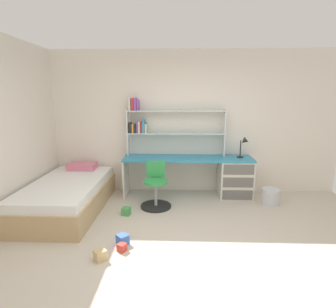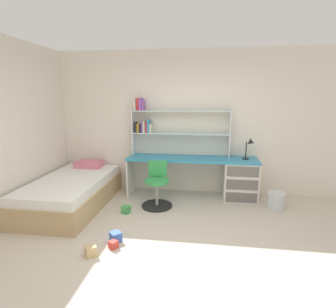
{
  "view_description": "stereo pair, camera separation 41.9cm",
  "coord_description": "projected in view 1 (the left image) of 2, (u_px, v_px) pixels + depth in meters",
  "views": [
    {
      "loc": [
        -0.09,
        -2.83,
        1.85
      ],
      "look_at": [
        -0.24,
        1.29,
        0.96
      ],
      "focal_mm": 28.68,
      "sensor_mm": 36.0,
      "label": 1
    },
    {
      "loc": [
        0.33,
        -2.79,
        1.85
      ],
      "look_at": [
        -0.24,
        1.29,
        0.96
      ],
      "focal_mm": 28.68,
      "sensor_mm": 36.0,
      "label": 2
    }
  ],
  "objects": [
    {
      "name": "bookshelf_hutch",
      "position": [
        161.0,
        123.0,
        4.98
      ],
      "size": [
        1.81,
        0.22,
        1.07
      ],
      "color": "silver",
      "rests_on": "desk"
    },
    {
      "name": "toy_block_blue_2",
      "position": [
        123.0,
        239.0,
        3.41
      ],
      "size": [
        0.18,
        0.18,
        0.13
      ],
      "primitive_type": "cube",
      "rotation": [
        0.0,
        0.0,
        2.37
      ],
      "color": "#3860B7",
      "rests_on": "ground_plane"
    },
    {
      "name": "toy_block_red_0",
      "position": [
        122.0,
        247.0,
        3.26
      ],
      "size": [
        0.13,
        0.13,
        0.09
      ],
      "primitive_type": "cube",
      "rotation": [
        0.0,
        0.0,
        1.04
      ],
      "color": "red",
      "rests_on": "ground_plane"
    },
    {
      "name": "waste_bin",
      "position": [
        270.0,
        196.0,
        4.66
      ],
      "size": [
        0.3,
        0.3,
        0.28
      ],
      "primitive_type": "cylinder",
      "color": "silver",
      "rests_on": "ground_plane"
    },
    {
      "name": "bed_platform",
      "position": [
        68.0,
        196.0,
        4.41
      ],
      "size": [
        1.11,
        2.02,
        0.61
      ],
      "color": "tan",
      "rests_on": "ground_plane"
    },
    {
      "name": "desk_lamp",
      "position": [
        245.0,
        144.0,
        4.85
      ],
      "size": [
        0.2,
        0.17,
        0.38
      ],
      "color": "black",
      "rests_on": "desk"
    },
    {
      "name": "room_shell",
      "position": [
        104.0,
        130.0,
        4.08
      ],
      "size": [
        5.93,
        5.58,
        2.69
      ],
      "color": "silver",
      "rests_on": "ground_plane"
    },
    {
      "name": "ground_plane",
      "position": [
        184.0,
        257.0,
        3.15
      ],
      "size": [
        5.93,
        5.58,
        0.02
      ],
      "primitive_type": "cube",
      "color": "beige"
    },
    {
      "name": "swivel_chair",
      "position": [
        156.0,
        190.0,
        4.54
      ],
      "size": [
        0.52,
        0.52,
        0.76
      ],
      "color": "black",
      "rests_on": "ground_plane"
    },
    {
      "name": "toy_block_green_1",
      "position": [
        126.0,
        211.0,
        4.25
      ],
      "size": [
        0.15,
        0.15,
        0.12
      ],
      "primitive_type": "cube",
      "rotation": [
        0.0,
        0.0,
        1.34
      ],
      "color": "#479E51",
      "rests_on": "ground_plane"
    },
    {
      "name": "toy_block_natural_3",
      "position": [
        100.0,
        255.0,
        3.08
      ],
      "size": [
        0.18,
        0.18,
        0.12
      ],
      "primitive_type": "cube",
      "rotation": [
        0.0,
        0.0,
        2.31
      ],
      "color": "tan",
      "rests_on": "ground_plane"
    },
    {
      "name": "desk",
      "position": [
        222.0,
        175.0,
        4.99
      ],
      "size": [
        2.37,
        0.54,
        0.74
      ],
      "color": "teal",
      "rests_on": "ground_plane"
    }
  ]
}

